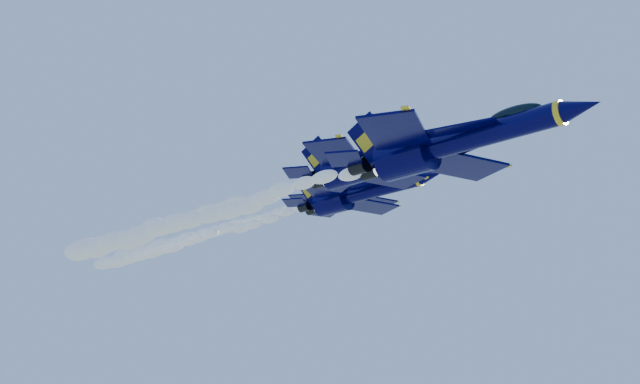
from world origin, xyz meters
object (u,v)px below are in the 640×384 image
Objects in this scene: jet_fourth at (361,190)px; jet_third at (360,193)px; jet_second at (379,160)px; jet_lead at (452,142)px.

jet_third is at bearing -54.05° from jet_fourth.
jet_lead is at bearing -36.03° from jet_second.
jet_third is 0.96× the size of jet_fourth.
jet_fourth reaches higher than jet_second.
jet_lead is 1.13× the size of jet_third.
jet_second is 22.49m from jet_fourth.
jet_third reaches higher than jet_lead.
jet_lead is 1.08× the size of jet_fourth.
jet_fourth is (-5.84, 8.05, 3.87)m from jet_third.
jet_lead is 17.27m from jet_second.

